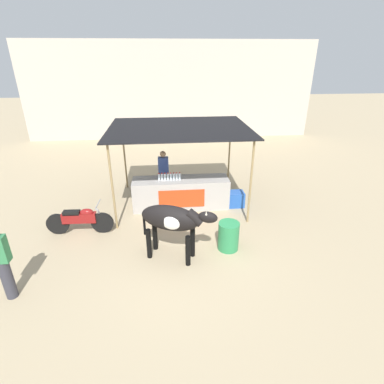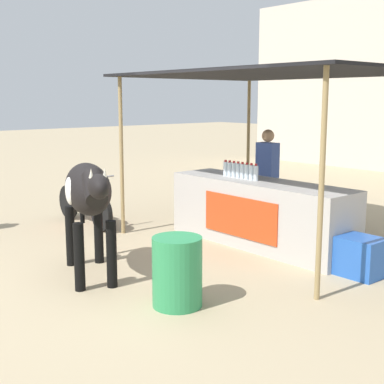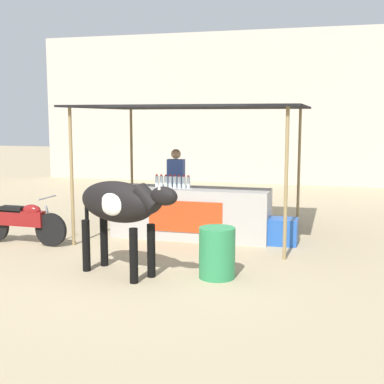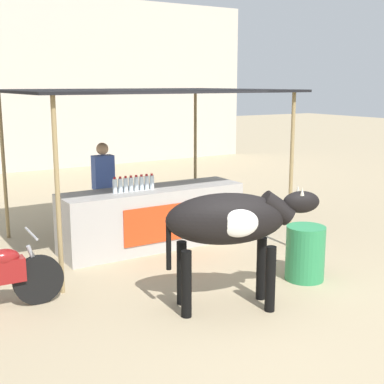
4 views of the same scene
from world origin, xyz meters
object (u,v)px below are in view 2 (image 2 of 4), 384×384
stall_counter (259,213)px  cooler_box (358,256)px  motorcycle_parked (84,200)px  water_barrel (177,272)px  cow (88,193)px  vendor_behind_counter (267,179)px

stall_counter → cooler_box: size_ratio=5.00×
cooler_box → motorcycle_parked: 4.70m
water_barrel → motorcycle_parked: (-3.86, 1.09, 0.06)m
cow → motorcycle_parked: (-2.47, 1.32, -0.61)m
cooler_box → cow: 3.35m
water_barrel → cow: cow is taller
cooler_box → motorcycle_parked: (-4.53, -1.21, 0.19)m
stall_counter → vendor_behind_counter: (-0.52, 0.75, 0.37)m
cooler_box → motorcycle_parked: size_ratio=0.33×
stall_counter → motorcycle_parked: stall_counter is taller
vendor_behind_counter → motorcycle_parked: 3.11m
cooler_box → stall_counter: bearing=176.8°
stall_counter → water_barrel: bearing=-66.4°
stall_counter → water_barrel: 2.62m
motorcycle_parked → cooler_box: bearing=14.9°
cooler_box → cow: size_ratio=0.33×
cooler_box → cow: (-2.06, -2.53, 0.79)m
vendor_behind_counter → cooler_box: vendor_behind_counter is taller
vendor_behind_counter → water_barrel: bearing=-63.5°
cooler_box → water_barrel: size_ratio=0.81×
cow → motorcycle_parked: bearing=152.0°
stall_counter → cow: (-0.34, -2.62, 0.55)m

